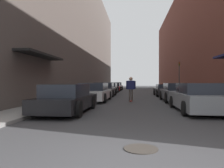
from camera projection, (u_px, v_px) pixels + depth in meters
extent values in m
plane|color=#38383A|center=(135.00, 95.00, 23.25)|extent=(109.73, 109.73, 0.00)
cube|color=gray|center=(97.00, 92.00, 28.71)|extent=(1.80, 49.88, 0.12)
cube|color=gray|center=(174.00, 92.00, 27.71)|extent=(1.80, 49.88, 0.12)
cube|color=#564C47|center=(76.00, 33.00, 28.93)|extent=(4.00, 49.88, 15.86)
cube|color=black|center=(42.00, 55.00, 12.60)|extent=(1.00, 4.80, 0.12)
cube|color=brown|center=(197.00, 39.00, 27.35)|extent=(4.00, 49.88, 13.62)
cube|color=black|center=(68.00, 102.00, 9.79)|extent=(1.86, 4.65, 0.55)
cube|color=#232833|center=(66.00, 90.00, 9.56)|extent=(1.61, 2.43, 0.53)
cylinder|color=black|center=(60.00, 102.00, 11.31)|extent=(0.18, 0.66, 0.66)
cylinder|color=black|center=(93.00, 102.00, 11.13)|extent=(0.18, 0.66, 0.66)
cylinder|color=black|center=(35.00, 109.00, 8.46)|extent=(0.18, 0.66, 0.66)
cylinder|color=black|center=(79.00, 109.00, 8.28)|extent=(0.18, 0.66, 0.66)
cube|color=silver|center=(95.00, 94.00, 15.60)|extent=(1.95, 4.75, 0.60)
cube|color=#232833|center=(94.00, 87.00, 15.36)|extent=(1.69, 2.48, 0.52)
cylinder|color=black|center=(86.00, 95.00, 17.15)|extent=(0.18, 0.64, 0.64)
cylinder|color=black|center=(110.00, 95.00, 16.96)|extent=(0.18, 0.64, 0.64)
cylinder|color=black|center=(77.00, 98.00, 14.24)|extent=(0.18, 0.64, 0.64)
cylinder|color=black|center=(105.00, 98.00, 14.05)|extent=(0.18, 0.64, 0.64)
cube|color=#515459|center=(104.00, 91.00, 21.07)|extent=(1.93, 4.10, 0.66)
cube|color=#232833|center=(104.00, 85.00, 20.86)|extent=(1.69, 2.14, 0.48)
cylinder|color=black|center=(97.00, 92.00, 22.43)|extent=(0.18, 0.66, 0.66)
cylinder|color=black|center=(115.00, 92.00, 22.24)|extent=(0.18, 0.66, 0.66)
cylinder|color=black|center=(92.00, 93.00, 19.90)|extent=(0.18, 0.66, 0.66)
cylinder|color=black|center=(113.00, 93.00, 19.71)|extent=(0.18, 0.66, 0.66)
cube|color=#232326|center=(110.00, 89.00, 26.83)|extent=(1.91, 4.68, 0.56)
cube|color=#232833|center=(110.00, 85.00, 26.59)|extent=(1.66, 2.44, 0.50)
cylinder|color=black|center=(104.00, 90.00, 28.36)|extent=(0.18, 0.70, 0.70)
cylinder|color=black|center=(118.00, 90.00, 28.18)|extent=(0.18, 0.70, 0.70)
cylinder|color=black|center=(101.00, 91.00, 25.49)|extent=(0.18, 0.70, 0.70)
cylinder|color=black|center=(116.00, 91.00, 25.30)|extent=(0.18, 0.70, 0.70)
cube|color=maroon|center=(114.00, 88.00, 32.76)|extent=(1.97, 4.26, 0.58)
cube|color=#232833|center=(114.00, 84.00, 32.54)|extent=(1.71, 2.22, 0.50)
cylinder|color=black|center=(109.00, 89.00, 34.16)|extent=(0.18, 0.64, 0.64)
cylinder|color=black|center=(121.00, 89.00, 33.97)|extent=(0.18, 0.64, 0.64)
cylinder|color=black|center=(107.00, 89.00, 31.55)|extent=(0.18, 0.64, 0.64)
cylinder|color=black|center=(120.00, 89.00, 31.36)|extent=(0.18, 0.64, 0.64)
cube|color=#B7B7BC|center=(117.00, 87.00, 37.59)|extent=(1.86, 4.05, 0.63)
cube|color=#232833|center=(117.00, 84.00, 37.38)|extent=(1.63, 2.11, 0.51)
cylinder|color=black|center=(112.00, 88.00, 38.93)|extent=(0.18, 0.61, 0.61)
cylinder|color=black|center=(122.00, 88.00, 38.75)|extent=(0.18, 0.61, 0.61)
cylinder|color=black|center=(111.00, 88.00, 36.44)|extent=(0.18, 0.61, 0.61)
cylinder|color=black|center=(122.00, 88.00, 36.25)|extent=(0.18, 0.61, 0.61)
cube|color=gray|center=(199.00, 101.00, 10.06)|extent=(1.94, 4.70, 0.67)
cube|color=#232833|center=(200.00, 88.00, 9.82)|extent=(1.70, 2.45, 0.47)
cylinder|color=black|center=(172.00, 102.00, 11.61)|extent=(0.18, 0.62, 0.62)
cylinder|color=black|center=(209.00, 102.00, 11.41)|extent=(0.18, 0.62, 0.62)
cylinder|color=black|center=(185.00, 108.00, 8.71)|extent=(0.18, 0.62, 0.62)
cube|color=#515459|center=(177.00, 94.00, 15.31)|extent=(1.93, 4.48, 0.62)
cube|color=#232833|center=(178.00, 87.00, 15.08)|extent=(1.70, 2.33, 0.47)
cylinder|color=black|center=(161.00, 95.00, 16.79)|extent=(0.18, 0.70, 0.70)
cylinder|color=black|center=(186.00, 95.00, 16.59)|extent=(0.18, 0.70, 0.70)
cylinder|color=black|center=(166.00, 98.00, 14.03)|extent=(0.18, 0.70, 0.70)
cylinder|color=black|center=(197.00, 98.00, 13.84)|extent=(0.18, 0.70, 0.70)
cube|color=#232326|center=(166.00, 91.00, 21.28)|extent=(1.98, 4.76, 0.57)
cube|color=#232833|center=(166.00, 86.00, 21.04)|extent=(1.73, 2.48, 0.40)
cylinder|color=black|center=(154.00, 92.00, 22.84)|extent=(0.18, 0.66, 0.66)
cylinder|color=black|center=(173.00, 92.00, 22.65)|extent=(0.18, 0.66, 0.66)
cylinder|color=black|center=(157.00, 93.00, 19.91)|extent=(0.18, 0.66, 0.66)
cylinder|color=black|center=(179.00, 93.00, 19.72)|extent=(0.18, 0.66, 0.66)
cube|color=#B2231E|center=(131.00, 101.00, 15.03)|extent=(0.20, 0.78, 0.02)
cylinder|color=beige|center=(130.00, 101.00, 15.29)|extent=(0.03, 0.06, 0.06)
cylinder|color=beige|center=(132.00, 101.00, 15.28)|extent=(0.03, 0.06, 0.06)
cylinder|color=beige|center=(130.00, 102.00, 14.79)|extent=(0.03, 0.06, 0.06)
cylinder|color=beige|center=(132.00, 102.00, 14.78)|extent=(0.03, 0.06, 0.06)
cylinder|color=#47423D|center=(130.00, 95.00, 15.04)|extent=(0.12, 0.12, 0.79)
cylinder|color=#47423D|center=(132.00, 95.00, 15.02)|extent=(0.12, 0.12, 0.79)
cube|color=#191E4C|center=(131.00, 85.00, 15.02)|extent=(0.47, 0.21, 0.60)
sphere|color=tan|center=(131.00, 79.00, 15.02)|extent=(0.25, 0.25, 0.25)
cylinder|color=#191E4C|center=(127.00, 85.00, 15.05)|extent=(0.09, 0.09, 0.57)
cylinder|color=#191E4C|center=(135.00, 85.00, 15.00)|extent=(0.09, 0.09, 0.57)
cylinder|color=#332D28|center=(141.00, 149.00, 4.43)|extent=(0.70, 0.70, 0.02)
cylinder|color=#2D2D2D|center=(179.00, 77.00, 24.68)|extent=(0.10, 0.10, 3.53)
cube|color=#332D0F|center=(179.00, 64.00, 24.67)|extent=(0.16, 0.16, 0.45)
sphere|color=red|center=(179.00, 63.00, 24.58)|extent=(0.11, 0.11, 0.11)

